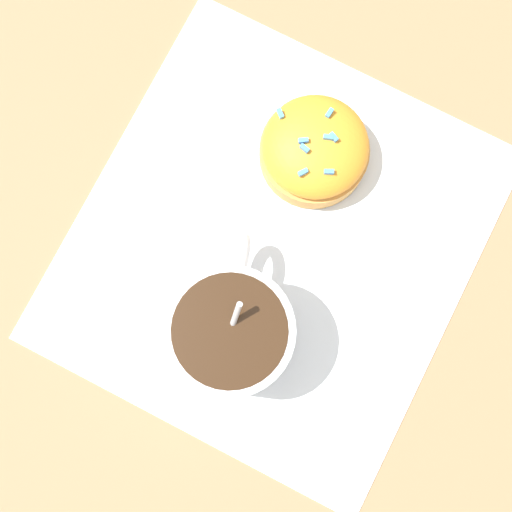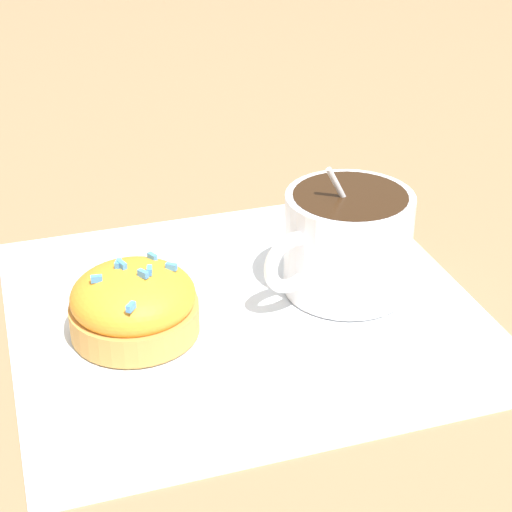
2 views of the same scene
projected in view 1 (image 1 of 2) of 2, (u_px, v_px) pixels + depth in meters
The scene contains 4 objects.
ground_plane at pixel (274, 244), 0.54m from camera, with size 3.00×3.00×0.00m, color #93704C.
paper_napkin at pixel (274, 244), 0.54m from camera, with size 0.32×0.30×0.00m.
coffee_cup at pixel (230, 330), 0.49m from camera, with size 0.11×0.09×0.09m.
frosted_pastry at pixel (312, 148), 0.53m from camera, with size 0.08×0.08×0.05m.
Camera 1 is at (0.08, 0.02, 0.54)m, focal length 50.00 mm.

